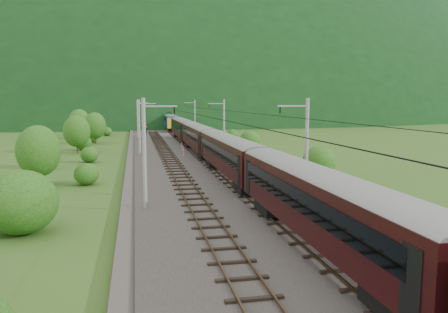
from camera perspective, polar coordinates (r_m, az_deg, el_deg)
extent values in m
plane|color=#30591B|center=(33.39, 0.58, -6.72)|extent=(600.00, 600.00, 0.00)
cube|color=#38332D|center=(42.97, -2.23, -3.36)|extent=(14.00, 220.00, 0.30)
cube|color=brown|center=(42.52, -6.39, -3.04)|extent=(0.08, 220.00, 0.15)
cube|color=brown|center=(42.67, -4.47, -2.98)|extent=(0.08, 220.00, 0.15)
cube|color=black|center=(42.61, -5.42, -3.19)|extent=(2.40, 220.00, 0.12)
cube|color=brown|center=(43.21, -0.03, -2.83)|extent=(0.08, 220.00, 0.15)
cube|color=brown|center=(43.51, 1.83, -2.77)|extent=(0.08, 220.00, 0.15)
cube|color=black|center=(43.38, 0.90, -2.98)|extent=(2.40, 220.00, 0.12)
cylinder|color=gray|center=(31.91, -10.36, 0.36)|extent=(0.28, 0.28, 8.00)
cube|color=gray|center=(31.73, -8.32, 6.52)|extent=(2.40, 0.12, 0.12)
cylinder|color=black|center=(31.81, -6.50, 6.01)|extent=(0.10, 0.10, 0.50)
cylinder|color=gray|center=(63.79, -11.01, 3.74)|extent=(0.28, 0.28, 8.00)
cube|color=gray|center=(63.70, -10.00, 6.82)|extent=(2.40, 0.12, 0.12)
cylinder|color=black|center=(63.74, -9.09, 6.57)|extent=(0.10, 0.10, 0.50)
cylinder|color=gray|center=(95.75, -11.22, 4.87)|extent=(0.28, 0.28, 8.00)
cube|color=gray|center=(95.70, -10.55, 6.92)|extent=(2.40, 0.12, 0.12)
cylinder|color=black|center=(95.72, -9.94, 6.75)|extent=(0.10, 0.10, 0.50)
cylinder|color=gray|center=(127.73, -11.33, 5.43)|extent=(0.28, 0.28, 8.00)
cube|color=gray|center=(127.69, -10.83, 6.97)|extent=(2.40, 0.12, 0.12)
cylinder|color=black|center=(127.71, -10.37, 6.84)|extent=(0.10, 0.10, 0.50)
cylinder|color=gray|center=(159.72, -11.40, 5.77)|extent=(0.28, 0.28, 8.00)
cube|color=gray|center=(159.69, -10.99, 7.00)|extent=(2.40, 0.12, 0.12)
cylinder|color=black|center=(159.70, -10.63, 6.90)|extent=(0.10, 0.10, 0.50)
cylinder|color=gray|center=(34.46, 10.72, 0.86)|extent=(0.28, 0.28, 8.00)
cube|color=gray|center=(33.81, 8.96, 6.55)|extent=(2.40, 0.12, 0.12)
cylinder|color=black|center=(33.48, 7.34, 6.06)|extent=(0.10, 0.10, 0.50)
cylinder|color=gray|center=(65.10, -0.01, 3.94)|extent=(0.28, 0.28, 8.00)
cube|color=gray|center=(64.77, -1.05, 6.93)|extent=(2.40, 0.12, 0.12)
cylinder|color=black|center=(64.59, -1.93, 6.66)|extent=(0.10, 0.10, 0.50)
cylinder|color=gray|center=(96.63, -3.83, 5.01)|extent=(0.28, 0.28, 8.00)
cube|color=gray|center=(96.41, -4.55, 7.02)|extent=(2.40, 0.12, 0.12)
cylinder|color=black|center=(96.29, -5.15, 6.83)|extent=(0.10, 0.10, 0.50)
cylinder|color=gray|center=(128.40, -5.77, 5.54)|extent=(0.28, 0.28, 8.00)
cube|color=gray|center=(128.22, -6.32, 7.05)|extent=(2.40, 0.12, 0.12)
cylinder|color=black|center=(128.14, -6.77, 6.91)|extent=(0.10, 0.10, 0.50)
cylinder|color=gray|center=(160.25, -6.94, 5.86)|extent=(0.28, 0.28, 8.00)
cube|color=gray|center=(160.11, -7.39, 7.07)|extent=(2.40, 0.12, 0.12)
cylinder|color=black|center=(160.05, -7.75, 6.96)|extent=(0.10, 0.10, 0.50)
cylinder|color=black|center=(41.92, -5.53, 5.90)|extent=(0.03, 198.00, 0.03)
cylinder|color=black|center=(42.70, 0.92, 5.96)|extent=(0.03, 198.00, 0.03)
ellipsoid|color=black|center=(291.87, -10.27, 5.56)|extent=(504.00, 360.00, 244.00)
cube|color=black|center=(22.93, 12.56, -6.03)|extent=(2.77, 21.03, 2.87)
cylinder|color=gray|center=(22.67, 12.65, -2.86)|extent=(2.77, 20.92, 2.77)
cube|color=black|center=(22.33, 9.27, -5.41)|extent=(0.05, 18.50, 1.10)
cube|color=black|center=(23.46, 15.73, -4.97)|extent=(0.05, 18.50, 1.10)
cube|color=black|center=(17.42, 22.75, -17.26)|extent=(2.10, 3.06, 0.86)
cube|color=black|center=(30.04, 6.70, -6.40)|extent=(2.10, 3.06, 0.86)
cube|color=black|center=(43.40, 0.79, 0.37)|extent=(2.77, 21.03, 2.87)
cylinder|color=gray|center=(43.26, 0.80, 2.07)|extent=(2.77, 20.92, 2.77)
cube|color=black|center=(43.08, -1.03, 0.78)|extent=(0.05, 18.50, 1.10)
cube|color=black|center=(43.68, 2.60, 0.87)|extent=(0.05, 18.50, 1.10)
cube|color=black|center=(36.62, 3.26, -3.88)|extent=(2.10, 3.06, 0.86)
cube|color=black|center=(50.79, -0.99, -0.74)|extent=(2.10, 3.06, 0.86)
cube|color=black|center=(64.70, -3.33, 2.64)|extent=(2.77, 21.03, 2.87)
cylinder|color=gray|center=(64.61, -3.34, 3.78)|extent=(2.77, 20.92, 2.77)
cube|color=black|center=(64.49, -4.57, 2.92)|extent=(0.05, 18.50, 1.10)
cube|color=black|center=(64.89, -2.11, 2.96)|extent=(0.05, 18.50, 1.10)
cube|color=black|center=(57.65, -2.27, 0.21)|extent=(2.10, 3.06, 0.86)
cube|color=black|center=(72.13, -4.16, 1.62)|extent=(2.10, 3.06, 0.86)
cube|color=black|center=(86.23, -5.42, 3.77)|extent=(2.77, 21.03, 2.87)
cylinder|color=gray|center=(86.16, -5.43, 4.63)|extent=(2.77, 20.92, 2.77)
cube|color=black|center=(86.07, -6.35, 3.98)|extent=(0.05, 18.50, 1.10)
cube|color=black|center=(86.37, -4.49, 4.01)|extent=(0.05, 18.50, 1.10)
cube|color=black|center=(79.07, -4.82, 2.11)|extent=(2.10, 3.06, 0.86)
cube|color=black|center=(93.66, -5.89, 2.89)|extent=(2.10, 3.06, 0.86)
cube|color=navy|center=(116.40, -7.03, 4.64)|extent=(2.77, 17.20, 2.87)
cylinder|color=gray|center=(116.35, -7.04, 5.28)|extent=(2.77, 17.12, 2.77)
cube|color=black|center=(116.28, -7.73, 4.80)|extent=(0.05, 15.14, 1.10)
cube|color=black|center=(116.51, -6.34, 4.83)|extent=(0.05, 15.14, 1.10)
cube|color=black|center=(110.51, -6.77, 3.54)|extent=(2.10, 3.06, 0.86)
cube|color=black|center=(122.49, -7.24, 3.90)|extent=(2.10, 3.06, 0.86)
cube|color=gold|center=(124.78, -7.34, 4.72)|extent=(2.83, 0.50, 2.58)
cube|color=gold|center=(108.05, -6.67, 4.35)|extent=(2.83, 0.50, 2.58)
cube|color=black|center=(119.32, -7.16, 5.65)|extent=(0.08, 1.60, 0.86)
cylinder|color=red|center=(62.71, -5.30, 0.72)|extent=(0.14, 0.14, 1.30)
cylinder|color=red|center=(68.91, -5.51, 1.31)|extent=(0.14, 0.14, 1.32)
cylinder|color=black|center=(101.10, -10.08, 3.28)|extent=(0.13, 0.13, 1.90)
sphere|color=red|center=(101.04, -10.09, 3.85)|extent=(0.23, 0.23, 0.23)
ellipsoid|color=#1D4713|center=(29.29, -24.96, -5.44)|extent=(4.38, 4.38, 3.94)
ellipsoid|color=#1D4713|center=(44.13, -17.52, -2.22)|extent=(2.36, 2.36, 2.12)
ellipsoid|color=#1D4713|center=(60.18, -17.18, 0.23)|extent=(2.32, 2.32, 2.09)
ellipsoid|color=#1D4713|center=(75.43, -17.90, 1.70)|extent=(2.72, 2.72, 2.45)
ellipsoid|color=#1D4713|center=(89.09, -16.76, 2.33)|extent=(1.97, 1.97, 1.77)
ellipsoid|color=#1D4713|center=(105.15, -15.04, 3.18)|extent=(2.29, 2.29, 2.06)
ellipsoid|color=#1D4713|center=(122.05, -13.34, 3.74)|extent=(2.20, 2.20, 1.98)
cylinder|color=black|center=(44.93, -22.96, -1.62)|extent=(0.24, 0.24, 3.16)
ellipsoid|color=#1D4713|center=(44.70, -23.07, 0.67)|extent=(4.07, 4.07, 4.88)
cylinder|color=black|center=(56.71, -22.38, -0.31)|extent=(0.24, 0.24, 2.27)
ellipsoid|color=#1D4713|center=(56.56, -22.44, 0.99)|extent=(2.92, 2.92, 3.50)
cylinder|color=black|center=(71.53, -18.62, 1.70)|extent=(0.24, 0.24, 3.21)
ellipsoid|color=#1D4713|center=(71.38, -18.68, 3.16)|extent=(4.12, 4.12, 4.95)
cylinder|color=black|center=(85.99, -16.48, 2.66)|extent=(0.24, 0.24, 3.23)
ellipsoid|color=#1D4713|center=(85.87, -16.52, 3.89)|extent=(4.16, 4.16, 4.99)
cylinder|color=black|center=(98.08, -18.33, 3.19)|extent=(0.24, 0.24, 3.47)
ellipsoid|color=#1D4713|center=(97.97, -18.38, 4.35)|extent=(4.46, 4.46, 5.35)
ellipsoid|color=#1D4713|center=(46.33, 12.27, -0.99)|extent=(3.45, 3.45, 3.10)
ellipsoid|color=#1D4713|center=(69.18, 3.38, 1.84)|extent=(3.43, 3.43, 3.09)
ellipsoid|color=#1D4713|center=(89.96, 1.09, 2.78)|extent=(2.31, 2.31, 2.08)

